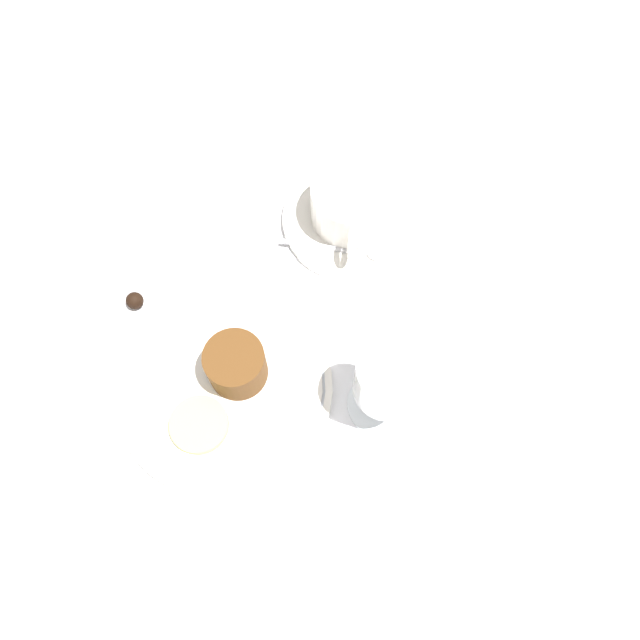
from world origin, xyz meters
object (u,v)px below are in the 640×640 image
object	(u,v)px
coffee_cup	(352,202)
dinner_plate	(225,388)
fork	(259,255)
wine_glass	(389,382)
dessert_cake	(236,365)

from	to	relation	value
coffee_cup	dinner_plate	bearing A→B (deg)	-29.92
coffee_cup	fork	bearing A→B (deg)	-62.77
coffee_cup	wine_glass	xyz separation A→B (m)	(0.22, 0.04, 0.04)
dessert_cake	dinner_plate	bearing A→B (deg)	-40.84
dinner_plate	fork	bearing A→B (deg)	172.82
fork	dessert_cake	world-z (taller)	dessert_cake
dinner_plate	wine_glass	distance (m)	0.18
wine_glass	dinner_plate	bearing A→B (deg)	-92.20
coffee_cup	dessert_cake	xyz separation A→B (m)	(0.20, -0.11, -0.00)
dessert_cake	fork	bearing A→B (deg)	177.39
fork	dinner_plate	bearing A→B (deg)	-7.18
wine_glass	fork	bearing A→B (deg)	-139.65
fork	dessert_cake	xyz separation A→B (m)	(0.15, -0.01, 0.04)
fork	coffee_cup	bearing A→B (deg)	117.23
dinner_plate	wine_glass	size ratio (longest dim) A/B	1.90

